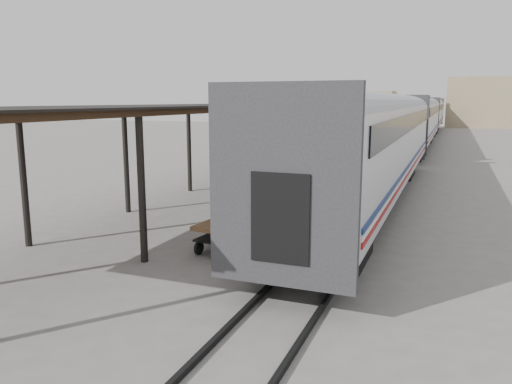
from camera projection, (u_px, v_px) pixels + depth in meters
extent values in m
plane|color=slate|center=(221.00, 247.00, 14.90)|extent=(160.00, 160.00, 0.00)
cube|color=silver|center=(373.00, 143.00, 20.61)|extent=(3.00, 24.00, 2.90)
cube|color=#28282B|center=(282.00, 190.00, 9.72)|extent=(3.04, 0.22, 3.50)
cube|color=black|center=(337.00, 120.00, 21.00)|extent=(0.04, 22.08, 0.65)
cube|color=black|center=(371.00, 183.00, 20.92)|extent=(2.55, 23.04, 0.50)
cube|color=silver|center=(417.00, 120.00, 44.42)|extent=(3.00, 24.00, 2.90)
cube|color=#28282B|center=(404.00, 126.00, 33.53)|extent=(3.04, 0.22, 3.50)
cube|color=black|center=(400.00, 110.00, 44.81)|extent=(0.04, 22.08, 0.65)
cube|color=black|center=(416.00, 139.00, 44.73)|extent=(2.55, 23.04, 0.50)
cube|color=silver|center=(430.00, 113.00, 68.23)|extent=(3.00, 24.00, 2.90)
cube|color=#28282B|center=(425.00, 116.00, 57.34)|extent=(3.04, 0.22, 3.50)
cube|color=black|center=(419.00, 107.00, 68.62)|extent=(0.04, 22.08, 0.65)
cube|color=black|center=(429.00, 126.00, 68.54)|extent=(2.55, 23.04, 0.50)
cube|color=black|center=(278.00, 182.00, 13.36)|extent=(0.50, 1.70, 2.00)
imported|color=silver|center=(278.00, 187.00, 13.38)|extent=(0.72, 0.89, 1.72)
cube|color=brown|center=(262.00, 210.00, 13.50)|extent=(0.57, 0.25, 0.42)
cube|color=#422B19|center=(316.00, 105.00, 37.38)|extent=(4.60, 64.00, 0.18)
cube|color=black|center=(317.00, 103.00, 37.36)|extent=(4.90, 64.30, 0.06)
cylinder|color=black|center=(290.00, 131.00, 38.48)|extent=(0.20, 0.20, 4.00)
cylinder|color=black|center=(360.00, 118.00, 66.87)|extent=(0.20, 0.20, 4.00)
cylinder|color=black|center=(343.00, 132.00, 37.01)|extent=(0.20, 0.20, 4.00)
cylinder|color=black|center=(391.00, 118.00, 65.40)|extent=(0.20, 0.20, 4.00)
cube|color=black|center=(407.00, 148.00, 45.14)|extent=(0.10, 150.00, 0.12)
cube|color=black|center=(423.00, 149.00, 44.62)|extent=(0.10, 150.00, 0.12)
cube|color=tan|center=(506.00, 103.00, 80.59)|extent=(18.00, 10.00, 8.00)
cube|color=tan|center=(361.00, 108.00, 93.04)|extent=(12.00, 8.00, 6.00)
cube|color=brown|center=(231.00, 222.00, 14.63)|extent=(1.50, 2.52, 0.12)
cube|color=black|center=(231.00, 234.00, 14.69)|extent=(1.39, 2.41, 0.06)
cylinder|color=black|center=(199.00, 248.00, 14.13)|extent=(0.12, 0.41, 0.40)
cylinder|color=black|center=(229.00, 253.00, 13.68)|extent=(0.12, 0.41, 0.40)
cylinder|color=black|center=(232.00, 232.00, 15.79)|extent=(0.12, 0.41, 0.40)
cylinder|color=black|center=(261.00, 236.00, 15.34)|extent=(0.12, 0.41, 0.40)
cube|color=#343436|center=(233.00, 213.00, 15.15)|extent=(0.61, 0.45, 0.20)
cube|color=brown|center=(250.00, 213.00, 15.07)|extent=(0.63, 0.49, 0.21)
cube|color=black|center=(223.00, 215.00, 14.83)|extent=(0.59, 0.45, 0.22)
cube|color=#414529|center=(241.00, 217.00, 14.56)|extent=(0.63, 0.52, 0.20)
cube|color=#533921|center=(234.00, 206.00, 15.06)|extent=(0.67, 0.56, 0.21)
cube|color=brown|center=(223.00, 208.00, 14.72)|extent=(0.56, 0.46, 0.20)
cube|color=#343436|center=(232.00, 200.00, 15.04)|extent=(0.47, 0.35, 0.16)
cube|color=black|center=(239.00, 212.00, 14.61)|extent=(0.46, 0.42, 0.14)
cube|color=maroon|center=(309.00, 162.00, 31.18)|extent=(1.29, 1.63, 0.85)
cube|color=maroon|center=(308.00, 152.00, 31.45)|extent=(0.95, 0.81, 0.33)
cylinder|color=black|center=(303.00, 169.00, 30.74)|extent=(0.23, 0.36, 0.34)
cylinder|color=black|center=(315.00, 169.00, 30.72)|extent=(0.23, 0.36, 0.34)
cylinder|color=black|center=(302.00, 167.00, 31.76)|extent=(0.23, 0.36, 0.34)
cylinder|color=black|center=(314.00, 167.00, 31.75)|extent=(0.23, 0.36, 0.34)
imported|color=navy|center=(229.00, 198.00, 13.79)|extent=(0.41, 0.59, 1.57)
imported|color=black|center=(269.00, 160.00, 29.03)|extent=(1.10, 0.58, 1.79)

